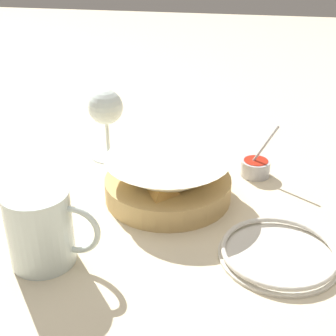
{
  "coord_description": "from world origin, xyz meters",
  "views": [
    {
      "loc": [
        0.16,
        -0.74,
        0.44
      ],
      "look_at": [
        0.02,
        -0.01,
        0.06
      ],
      "focal_mm": 50.0,
      "sensor_mm": 36.0,
      "label": 1
    }
  ],
  "objects": [
    {
      "name": "ground_plane",
      "position": [
        0.0,
        0.0,
        0.0
      ],
      "size": [
        4.0,
        4.0,
        0.0
      ],
      "primitive_type": "plane",
      "color": "beige"
    },
    {
      "name": "food_basket",
      "position": [
        0.02,
        -0.01,
        0.04
      ],
      "size": [
        0.23,
        0.23,
        0.08
      ],
      "color": "tan",
      "rests_on": "ground_plane"
    },
    {
      "name": "sauce_cup",
      "position": [
        0.18,
        0.1,
        0.02
      ],
      "size": [
        0.07,
        0.06,
        0.11
      ],
      "color": "#B7B7BC",
      "rests_on": "ground_plane"
    },
    {
      "name": "wine_glass",
      "position": [
        -0.13,
        0.13,
        0.11
      ],
      "size": [
        0.07,
        0.07,
        0.15
      ],
      "color": "silver",
      "rests_on": "ground_plane"
    },
    {
      "name": "beer_mug",
      "position": [
        -0.12,
        -0.23,
        0.05
      ],
      "size": [
        0.14,
        0.09,
        0.12
      ],
      "color": "silver",
      "rests_on": "ground_plane"
    },
    {
      "name": "side_plate",
      "position": [
        0.22,
        -0.15,
        0.01
      ],
      "size": [
        0.18,
        0.18,
        0.01
      ],
      "color": "silver",
      "rests_on": "ground_plane"
    }
  ]
}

